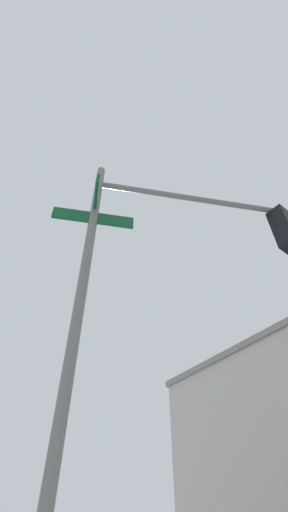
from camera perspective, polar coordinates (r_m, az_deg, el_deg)
traffic_signal_near at (r=4.54m, az=7.74°, el=0.34°), size 1.97×3.31×5.86m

